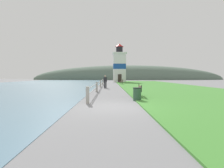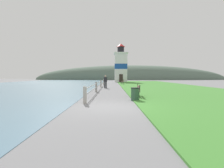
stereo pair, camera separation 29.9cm
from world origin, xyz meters
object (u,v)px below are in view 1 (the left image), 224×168
at_px(park_bench_near, 138,90).
at_px(park_bench_midway, 122,81).
at_px(trash_bin, 137,94).
at_px(lighthouse, 119,66).
at_px(person_strolling, 105,81).

relative_size(park_bench_near, park_bench_midway, 1.19).
bearing_deg(trash_bin, park_bench_near, 78.92).
xyz_separation_m(park_bench_midway, lighthouse, (0.20, 11.44, 3.66)).
bearing_deg(lighthouse, park_bench_midway, -91.02).
xyz_separation_m(park_bench_midway, person_strolling, (-2.85, -10.68, 0.36)).
height_order(park_bench_near, lighthouse, lighthouse).
distance_m(lighthouse, person_strolling, 22.57).
xyz_separation_m(park_bench_near, person_strolling, (-2.68, 9.29, 0.36)).
bearing_deg(person_strolling, trash_bin, 174.86).
bearing_deg(lighthouse, park_bench_near, -90.69).
distance_m(park_bench_near, person_strolling, 9.67).
relative_size(park_bench_midway, lighthouse, 0.17).
distance_m(person_strolling, trash_bin, 11.48).
xyz_separation_m(lighthouse, trash_bin, (-0.76, -33.36, -3.78)).
xyz_separation_m(park_bench_near, trash_bin, (-0.38, -1.95, -0.12)).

